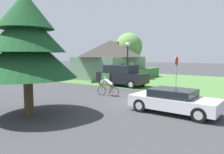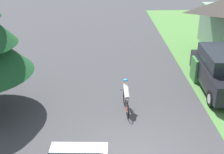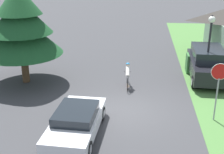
% 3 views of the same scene
% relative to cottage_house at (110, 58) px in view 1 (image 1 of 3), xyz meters
% --- Properties ---
extents(ground_plane, '(140.00, 140.00, 0.00)m').
position_rel_cottage_house_xyz_m(ground_plane, '(-10.53, -10.18, -2.49)').
color(ground_plane, '#38383A').
extents(grass_verge_right, '(16.00, 36.00, 0.01)m').
position_rel_cottage_house_xyz_m(grass_verge_right, '(0.95, -6.18, -2.48)').
color(grass_verge_right, '#477538').
rests_on(grass_verge_right, ground).
extents(cottage_house, '(9.82, 6.98, 4.79)m').
position_rel_cottage_house_xyz_m(cottage_house, '(0.00, 0.00, 0.00)').
color(cottage_house, slate).
rests_on(cottage_house, ground).
extents(hedge_row, '(11.74, 0.90, 1.22)m').
position_rel_cottage_house_xyz_m(hedge_row, '(-0.98, -4.18, -1.88)').
color(hedge_row, '#387038').
rests_on(hedge_row, ground).
extents(sedan_left_lane, '(2.10, 4.40, 1.22)m').
position_rel_cottage_house_xyz_m(sedan_left_lane, '(-12.51, -12.56, -1.86)').
color(sedan_left_lane, silver).
rests_on(sedan_left_lane, ground).
extents(cyclist, '(0.44, 1.79, 1.45)m').
position_rel_cottage_house_xyz_m(cyclist, '(-10.58, -7.15, -1.78)').
color(cyclist, black).
rests_on(cyclist, ground).
extents(parked_suv_right, '(2.25, 4.78, 1.96)m').
position_rel_cottage_house_xyz_m(parked_suv_right, '(-5.74, -5.28, -1.49)').
color(parked_suv_right, black).
rests_on(parked_suv_right, ground).
extents(stop_sign, '(0.78, 0.07, 2.82)m').
position_rel_cottage_house_xyz_m(stop_sign, '(-6.33, -10.65, -0.46)').
color(stop_sign, gray).
rests_on(stop_sign, ground).
extents(street_lamp, '(0.38, 0.38, 4.15)m').
position_rel_cottage_house_xyz_m(street_lamp, '(-5.93, -6.02, 0.44)').
color(street_lamp, black).
rests_on(street_lamp, ground).
extents(conifer_tall_near, '(4.70, 4.70, 5.84)m').
position_rel_cottage_house_xyz_m(conifer_tall_near, '(-16.82, -6.85, 1.04)').
color(conifer_tall_near, '#4C3823').
rests_on(conifer_tall_near, ground).
extents(deciduous_tree_right, '(4.14, 4.14, 6.38)m').
position_rel_cottage_house_xyz_m(deciduous_tree_right, '(6.86, 1.22, 1.71)').
color(deciduous_tree_right, '#4C3823').
rests_on(deciduous_tree_right, ground).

